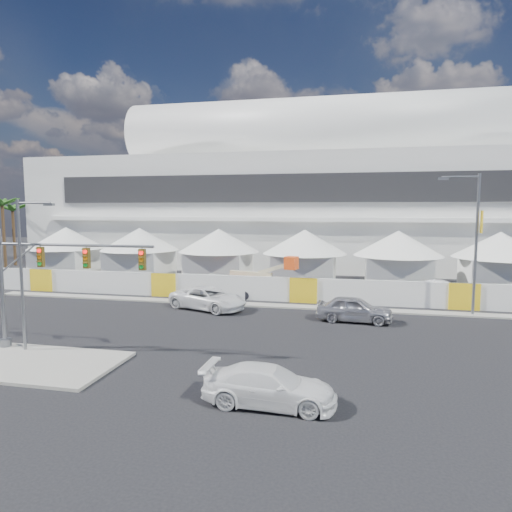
% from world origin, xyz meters
% --- Properties ---
extents(ground, '(160.00, 160.00, 0.00)m').
position_xyz_m(ground, '(0.00, 0.00, 0.00)').
color(ground, black).
rests_on(ground, ground).
extents(median_island, '(10.00, 5.00, 0.15)m').
position_xyz_m(median_island, '(-6.00, -3.00, 0.07)').
color(median_island, gray).
rests_on(median_island, ground).
extents(far_curb, '(80.00, 1.20, 0.12)m').
position_xyz_m(far_curb, '(20.00, 12.50, 0.06)').
color(far_curb, gray).
rests_on(far_curb, ground).
extents(stadium, '(80.00, 24.80, 21.98)m').
position_xyz_m(stadium, '(8.71, 41.50, 9.45)').
color(stadium, silver).
rests_on(stadium, ground).
extents(tent_row, '(53.40, 8.40, 5.40)m').
position_xyz_m(tent_row, '(0.50, 24.00, 3.15)').
color(tent_row, white).
rests_on(tent_row, ground).
extents(hoarding_fence, '(70.00, 0.25, 2.00)m').
position_xyz_m(hoarding_fence, '(6.00, 14.50, 1.00)').
color(hoarding_fence, white).
rests_on(hoarding_fence, ground).
extents(palm_cluster, '(10.60, 10.60, 8.55)m').
position_xyz_m(palm_cluster, '(-33.46, 29.50, 6.88)').
color(palm_cluster, '#47331E').
rests_on(palm_cluster, ground).
extents(sedan_silver, '(2.40, 5.16, 1.71)m').
position_xyz_m(sedan_silver, '(10.03, 9.05, 0.86)').
color(sedan_silver, '#B4B3B8').
rests_on(sedan_silver, ground).
extents(pickup_curb, '(4.67, 6.60, 1.67)m').
position_xyz_m(pickup_curb, '(-0.70, 10.49, 0.84)').
color(pickup_curb, white).
rests_on(pickup_curb, ground).
extents(pickup_near, '(2.19, 5.24, 1.51)m').
position_xyz_m(pickup_near, '(6.91, -4.93, 0.76)').
color(pickup_near, white).
rests_on(pickup_near, ground).
extents(lot_car_a, '(2.31, 5.09, 1.62)m').
position_xyz_m(lot_car_a, '(17.15, 17.58, 0.81)').
color(lot_car_a, white).
rests_on(lot_car_a, ground).
extents(lot_car_b, '(2.48, 4.42, 1.42)m').
position_xyz_m(lot_car_b, '(21.61, 18.84, 0.71)').
color(lot_car_b, black).
rests_on(lot_car_b, ground).
extents(traffic_mast, '(9.12, 0.62, 6.35)m').
position_xyz_m(traffic_mast, '(-6.25, -1.09, 3.75)').
color(traffic_mast, gray).
rests_on(traffic_mast, median_island).
extents(streetlight_median, '(2.18, 0.22, 7.87)m').
position_xyz_m(streetlight_median, '(-6.69, -1.37, 4.67)').
color(streetlight_median, gray).
rests_on(streetlight_median, median_island).
extents(streetlight_curb, '(2.94, 0.66, 9.94)m').
position_xyz_m(streetlight_curb, '(17.96, 12.50, 5.76)').
color(streetlight_curb, slate).
rests_on(streetlight_curb, ground).
extents(boom_lift, '(7.48, 2.52, 3.69)m').
position_xyz_m(boom_lift, '(0.93, 15.73, 0.99)').
color(boom_lift, '#F24D16').
rests_on(boom_lift, ground).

